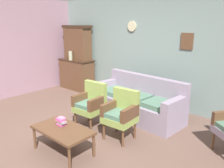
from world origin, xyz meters
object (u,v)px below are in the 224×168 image
vase_on_cabinet (70,56)px  coffee_table (63,131)px  armchair_near_cabinet (91,103)px  armchair_near_couch_end (121,112)px  floral_couch (138,103)px  side_cabinet (77,74)px  book_stack_on_table (61,121)px

vase_on_cabinet → coffee_table: vase_on_cabinet is taller
armchair_near_cabinet → armchair_near_couch_end: same height
armchair_near_cabinet → coffee_table: 1.07m
floral_couch → armchair_near_cabinet: bearing=-112.5°
armchair_near_couch_end → armchair_near_cabinet: bearing=-179.4°
side_cabinet → armchair_near_couch_end: 3.49m
vase_on_cabinet → armchair_near_couch_end: bearing=-24.2°
coffee_table → book_stack_on_table: book_stack_on_table is taller
side_cabinet → vase_on_cabinet: vase_on_cabinet is taller
armchair_near_couch_end → coffee_table: size_ratio=0.90×
vase_on_cabinet → book_stack_on_table: bearing=-41.7°
floral_couch → coffee_table: floral_couch is taller
vase_on_cabinet → coffee_table: bearing=-41.3°
floral_couch → armchair_near_cabinet: size_ratio=2.38×
side_cabinet → book_stack_on_table: side_cabinet is taller
floral_couch → book_stack_on_table: bearing=-94.6°
armchair_near_cabinet → coffee_table: bearing=-68.7°
coffee_table → vase_on_cabinet: bearing=138.7°
floral_couch → armchair_near_couch_end: bearing=-71.0°
vase_on_cabinet → book_stack_on_table: (2.63, -2.35, -0.58)m
armchair_near_couch_end → side_cabinet: bearing=152.8°
armchair_near_couch_end → floral_couch: bearing=109.0°
vase_on_cabinet → armchair_near_cabinet: 2.82m
armchair_near_cabinet → coffee_table: size_ratio=0.90×
floral_couch → coffee_table: 2.02m
vase_on_cabinet → armchair_near_cabinet: (2.36, -1.42, -0.57)m
armchair_near_couch_end → book_stack_on_table: (-0.51, -0.94, -0.01)m
floral_couch → armchair_near_couch_end: (0.35, -1.02, 0.17)m
coffee_table → armchair_near_couch_end: bearing=68.5°
side_cabinet → floral_couch: (2.76, -0.58, -0.14)m
vase_on_cabinet → coffee_table: 3.72m
vase_on_cabinet → coffee_table: (2.75, -2.41, -0.69)m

